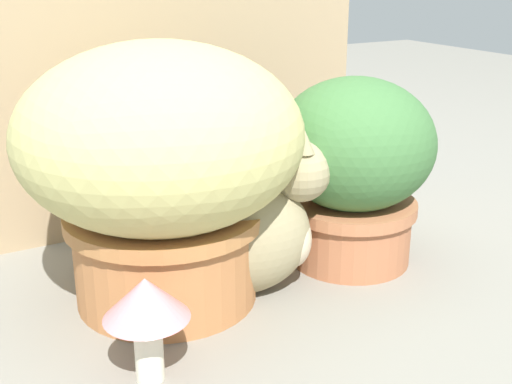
{
  "coord_description": "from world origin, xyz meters",
  "views": [
    {
      "loc": [
        -0.53,
        -0.91,
        0.58
      ],
      "look_at": [
        0.03,
        0.08,
        0.18
      ],
      "focal_mm": 46.52,
      "sensor_mm": 36.0,
      "label": 1
    }
  ],
  "objects_px": {
    "leafy_planter": "(353,166)",
    "grass_planter": "(161,161)",
    "mushroom_ornament_pink": "(146,306)",
    "cat": "(248,229)"
  },
  "relations": [
    {
      "from": "grass_planter",
      "to": "mushroom_ornament_pink",
      "type": "bearing_deg",
      "value": -118.16
    },
    {
      "from": "grass_planter",
      "to": "cat",
      "type": "distance_m",
      "value": 0.2
    },
    {
      "from": "mushroom_ornament_pink",
      "to": "leafy_planter",
      "type": "bearing_deg",
      "value": 20.5
    },
    {
      "from": "grass_planter",
      "to": "leafy_planter",
      "type": "relative_size",
      "value": 1.3
    },
    {
      "from": "cat",
      "to": "leafy_planter",
      "type": "bearing_deg",
      "value": 3.72
    },
    {
      "from": "leafy_planter",
      "to": "grass_planter",
      "type": "bearing_deg",
      "value": 175.19
    },
    {
      "from": "grass_planter",
      "to": "mushroom_ornament_pink",
      "type": "distance_m",
      "value": 0.28
    },
    {
      "from": "leafy_planter",
      "to": "mushroom_ornament_pink",
      "type": "bearing_deg",
      "value": -159.5
    },
    {
      "from": "leafy_planter",
      "to": "mushroom_ornament_pink",
      "type": "height_order",
      "value": "leafy_planter"
    },
    {
      "from": "grass_planter",
      "to": "mushroom_ornament_pink",
      "type": "relative_size",
      "value": 2.98
    }
  ]
}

